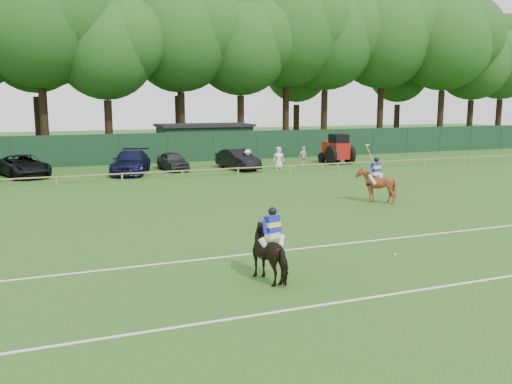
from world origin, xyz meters
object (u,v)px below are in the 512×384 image
sedan_navy (131,162)px  spectator_left (248,160)px  horse_chestnut (375,185)px  spectator_mid (303,157)px  spectator_right (279,158)px  tractor (337,150)px  utility_shed (204,141)px  horse_dark (272,254)px  estate_black (238,159)px  polo_ball (395,255)px  suv_black (24,166)px  hatch_grey (173,161)px

sedan_navy → spectator_left: sedan_navy is taller
horse_chestnut → spectator_mid: (3.26, 14.89, -0.10)m
spectator_right → tractor: bearing=31.9°
spectator_mid → utility_shed: 10.99m
horse_chestnut → sedan_navy: horse_chestnut is taller
horse_chestnut → sedan_navy: 18.66m
horse_dark → tractor: size_ratio=0.65×
sedan_navy → spectator_left: (8.39, -1.30, -0.05)m
sedan_navy → estate_black: 7.91m
spectator_left → spectator_mid: size_ratio=0.97×
horse_dark → spectator_mid: horse_dark is taller
spectator_mid → spectator_right: spectator_right is taller
estate_black → tractor: bearing=-6.8°
utility_shed → polo_ball: bearing=-94.9°
spectator_left → tractor: size_ratio=0.53×
polo_ball → utility_shed: utility_shed is taller
suv_black → tractor: (23.79, -0.93, 0.42)m
horse_dark → spectator_left: (8.09, 23.72, -0.02)m
hatch_grey → utility_shed: (4.74, 7.99, 0.86)m
tractor → spectator_mid: bearing=-164.8°
hatch_grey → polo_ball: hatch_grey is taller
horse_chestnut → tractor: bearing=-118.0°
horse_chestnut → tractor: 17.25m
polo_ball → utility_shed: (2.81, 32.96, 1.49)m
horse_dark → spectator_left: horse_dark is taller
spectator_left → spectator_right: bearing=16.1°
hatch_grey → sedan_navy: bearing=-172.5°
spectator_right → horse_chestnut: bearing=-75.5°
hatch_grey → suv_black: bearing=173.3°
horse_chestnut → estate_black: 15.43m
suv_black → spectator_right: size_ratio=3.19×
horse_dark → polo_ball: bearing=174.7°
horse_dark → utility_shed: 34.59m
horse_chestnut → spectator_left: size_ratio=1.16×
polo_ball → tractor: size_ratio=0.03×
hatch_grey → tractor: 13.57m
suv_black → spectator_mid: 20.33m
horse_chestnut → suv_black: horse_chestnut is taller
sedan_navy → tractor: size_ratio=1.95×
horse_chestnut → spectator_left: 14.58m
horse_chestnut → estate_black: bearing=-87.2°
suv_black → spectator_right: spectator_right is taller
estate_black → spectator_mid: bearing=-14.8°
hatch_grey → spectator_right: bearing=-20.3°
estate_black → tractor: 8.86m
spectator_right → utility_shed: utility_shed is taller
polo_ball → utility_shed: size_ratio=0.01×
horse_chestnut → tractor: size_ratio=0.62×
sedan_navy → spectator_mid: size_ratio=3.57×
spectator_mid → suv_black: bearing=157.5°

